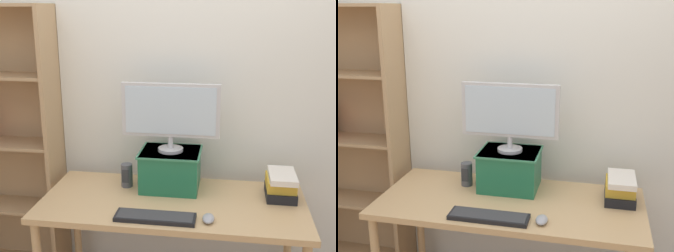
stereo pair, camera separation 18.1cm
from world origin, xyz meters
The scene contains 9 objects.
back_wall centered at (0.00, 0.47, 1.30)m, with size 7.00×0.08×2.60m.
desk centered at (0.00, 0.00, 0.66)m, with size 1.56×0.71×0.74m.
bookshelf_unit centered at (-1.26, 0.32, 0.95)m, with size 0.81×0.28×1.86m.
riser_box centered at (-0.04, 0.18, 0.86)m, with size 0.38×0.32×0.24m.
computer_monitor centered at (-0.04, 0.18, 1.22)m, with size 0.60×0.15×0.42m.
keyboard centered at (-0.06, -0.25, 0.75)m, with size 0.44×0.13×0.02m.
computer_mouse centered at (0.22, -0.23, 0.75)m, with size 0.06×0.10×0.04m.
book_stack centered at (0.64, 0.14, 0.81)m, with size 0.17×0.26×0.16m.
desk_speaker centered at (-0.32, 0.16, 0.81)m, with size 0.07×0.08×0.15m.
Camera 2 is at (0.49, -2.23, 1.83)m, focal length 45.00 mm.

